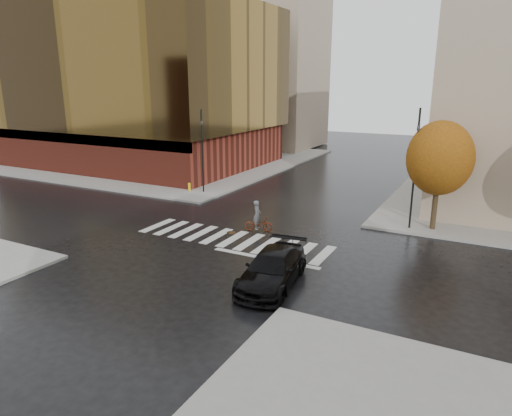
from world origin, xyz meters
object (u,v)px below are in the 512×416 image
at_px(sedan, 272,269).
at_px(cyclist, 258,221).
at_px(fire_hydrant, 189,186).
at_px(traffic_light_nw, 202,147).
at_px(traffic_light_ne, 415,162).

bearing_deg(sedan, cyclist, 115.01).
xyz_separation_m(sedan, fire_hydrant, (-13.66, 12.72, -0.25)).
height_order(cyclist, fire_hydrant, cyclist).
distance_m(sedan, fire_hydrant, 18.67).
distance_m(traffic_light_nw, traffic_light_ne, 16.62).
relative_size(sedan, traffic_light_ne, 0.74).
xyz_separation_m(traffic_light_nw, fire_hydrant, (-1.21, -0.27, -3.29)).
bearing_deg(traffic_light_nw, sedan, 40.70).
distance_m(cyclist, fire_hydrant, 11.42).
bearing_deg(traffic_light_nw, cyclist, 49.05).
height_order(sedan, fire_hydrant, sedan).
xyz_separation_m(sedan, cyclist, (-4.09, 6.49, -0.12)).
relative_size(traffic_light_nw, traffic_light_ne, 0.91).
bearing_deg(traffic_light_ne, cyclist, 42.58).
xyz_separation_m(cyclist, traffic_light_ne, (8.12, 4.45, 3.58)).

